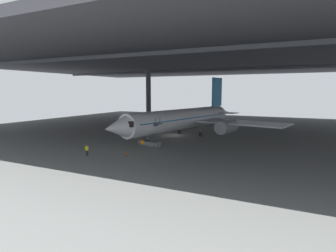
% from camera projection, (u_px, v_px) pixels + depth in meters
% --- Properties ---
extents(ground_plane, '(110.00, 110.00, 0.00)m').
position_uv_depth(ground_plane, '(175.00, 135.00, 59.06)').
color(ground_plane, slate).
extents(hangar_structure, '(121.00, 99.00, 17.06)m').
position_uv_depth(hangar_structure, '(199.00, 62.00, 69.31)').
color(hangar_structure, '#4C4F54').
rests_on(hangar_structure, ground_plane).
extents(airplane_main, '(38.94, 39.76, 12.36)m').
position_uv_depth(airplane_main, '(184.00, 119.00, 56.88)').
color(airplane_main, white).
rests_on(airplane_main, ground_plane).
extents(boarding_stairs, '(4.58, 2.28, 4.85)m').
position_uv_depth(boarding_stairs, '(150.00, 141.00, 48.18)').
color(boarding_stairs, slate).
rests_on(boarding_stairs, ground_plane).
extents(crew_worker_near_nose, '(0.54, 0.29, 1.59)m').
position_uv_depth(crew_worker_near_nose, '(87.00, 150.00, 40.24)').
color(crew_worker_near_nose, '#232838').
rests_on(crew_worker_near_nose, ground_plane).
extents(crew_worker_by_stairs, '(0.44, 0.40, 1.68)m').
position_uv_depth(crew_worker_by_stairs, '(142.00, 144.00, 44.60)').
color(crew_worker_by_stairs, '#232838').
rests_on(crew_worker_by_stairs, ground_plane).
extents(traffic_cone_orange, '(0.36, 0.36, 0.60)m').
position_uv_depth(traffic_cone_orange, '(127.00, 154.00, 40.49)').
color(traffic_cone_orange, black).
rests_on(traffic_cone_orange, ground_plane).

